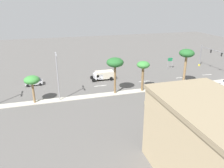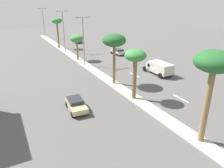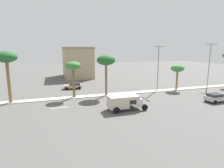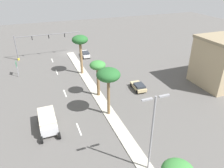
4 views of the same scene
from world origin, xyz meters
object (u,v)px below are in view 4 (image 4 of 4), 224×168
Objects in this scene: directional_road_sign at (17,65)px; street_lamp_left at (152,129)px; traffic_signal_gantry at (34,42)px; palm_tree_left at (108,76)px; box_truck at (48,122)px; sedan_white_left at (85,54)px; palm_tree_trailing at (98,67)px; sedan_tan_near at (139,86)px; palm_tree_inboard at (80,41)px.

directional_road_sign is 0.34× the size of street_lamp_left.
traffic_signal_gantry is 31.45m from palm_tree_left.
street_lamp_left is (-0.43, 11.32, -0.96)m from palm_tree_left.
directional_road_sign is 0.57× the size of box_truck.
sedan_white_left is 0.83× the size of box_truck.
palm_tree_trailing is (-8.93, 24.15, 1.35)m from traffic_signal_gantry.
directional_road_sign is 25.80m from sedan_tan_near.
palm_tree_trailing is 21.26m from sedan_white_left.
sedan_tan_near is at bearing 125.93° from palm_tree_inboard.
traffic_signal_gantry is 16.54m from palm_tree_inboard.
palm_tree_left reaches higher than box_truck.
traffic_signal_gantry is at bearing -69.71° from palm_tree_trailing.
palm_tree_left is (-13.01, 20.27, 4.23)m from directional_road_sign.
street_lamp_left is at bearing 91.01° from palm_tree_inboard.
sedan_white_left is (-3.08, -20.50, -4.70)m from palm_tree_trailing.
palm_tree_trailing is at bearing 110.29° from traffic_signal_gantry.
palm_tree_inboard is at bearing -88.99° from street_lamp_left.
palm_tree_inboard is 15.07m from sedan_tan_near.
traffic_signal_gantry is 25.79m from palm_tree_trailing.
palm_tree_inboard is at bearing -89.79° from palm_tree_left.
traffic_signal_gantry is 3.59× the size of sedan_white_left.
street_lamp_left reaches higher than sedan_tan_near.
palm_tree_trailing is (-0.38, 10.32, -1.70)m from palm_tree_inboard.
palm_tree_left reaches higher than sedan_white_left.
sedan_tan_near is at bearing 123.63° from traffic_signal_gantry.
box_truck reaches higher than sedan_white_left.
street_lamp_left is 18.86m from sedan_tan_near.
palm_tree_left is 1.36× the size of box_truck.
sedan_tan_near is at bearing -114.32° from street_lamp_left.
palm_tree_trailing is at bearing -93.10° from palm_tree_left.
street_lamp_left is at bearing 92.16° from palm_tree_left.
palm_tree_inboard is 19.82m from box_truck.
sedan_tan_near is at bearing 144.41° from directional_road_sign.
sedan_white_left is (-12.01, 3.65, -3.35)m from traffic_signal_gantry.
palm_tree_left is 1.87× the size of sedan_tan_near.
palm_tree_trailing reaches higher than traffic_signal_gantry.
palm_tree_trailing is at bearing -146.04° from box_truck.
palm_tree_inboard is at bearing -87.87° from palm_tree_trailing.
sedan_white_left is 29.58m from box_truck.
palm_tree_inboard is 16.33m from palm_tree_left.
sedan_white_left is at bearing -97.33° from palm_tree_left.
directional_road_sign is 0.42× the size of palm_tree_left.
directional_road_sign reaches higher than sedan_tan_near.
traffic_signal_gantry is 1.78× the size of street_lamp_left.
palm_tree_inboard is 1.29× the size of palm_tree_trailing.
street_lamp_left is (-9.03, 41.47, 1.45)m from traffic_signal_gantry.
box_truck is (16.98, 5.61, 0.51)m from sedan_tan_near.
directional_road_sign is 14.39m from palm_tree_inboard.
sedan_tan_near is at bearing 102.04° from sedan_white_left.
palm_tree_inboard is (-12.95, 3.96, 4.87)m from directional_road_sign.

